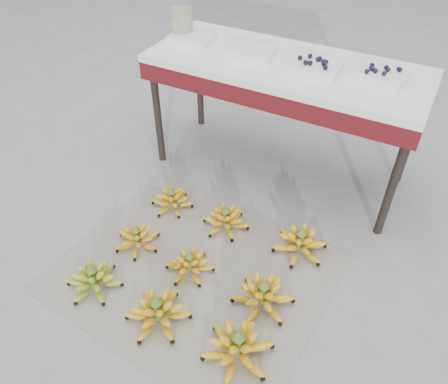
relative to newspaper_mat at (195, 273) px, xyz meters
The scene contains 17 objects.
ground 0.07m from the newspaper_mat, 106.26° to the left, with size 60.00×60.00×0.00m, color slate.
newspaper_mat is the anchor object (origin of this frame).
bunch_front_left 0.48m from the newspaper_mat, 141.28° to the right, with size 0.27×0.27×0.16m.
bunch_front_center 0.31m from the newspaper_mat, 90.70° to the right, with size 0.36×0.36×0.18m.
bunch_front_right 0.49m from the newspaper_mat, 37.17° to the right, with size 0.39×0.39×0.18m.
bunch_mid_left 0.36m from the newspaper_mat, behind, with size 0.27×0.27×0.14m.
bunch_mid_center 0.06m from the newspaper_mat, behind, with size 0.30×0.30×0.14m.
bunch_mid_right 0.37m from the newspaper_mat, ahead, with size 0.31×0.31×0.17m.
bunch_back_left 0.50m from the newspaper_mat, 135.98° to the left, with size 0.24×0.24×0.14m.
bunch_back_center 0.35m from the newspaper_mat, 92.27° to the left, with size 0.25×0.25×0.15m.
bunch_back_right 0.55m from the newspaper_mat, 43.03° to the left, with size 0.32×0.32×0.17m.
vendor_table 1.15m from the newspaper_mat, 88.47° to the left, with size 1.51×0.60×0.72m.
tray_far_left 1.33m from the newspaper_mat, 120.41° to the left, with size 0.25×0.19×0.04m.
tray_left 1.21m from the newspaper_mat, 100.80° to the left, with size 0.28×0.21×0.04m.
tray_right 1.20m from the newspaper_mat, 78.73° to the left, with size 0.26×0.19×0.07m.
tray_far_right 1.34m from the newspaper_mat, 62.58° to the left, with size 0.27×0.22×0.06m.
glass_jar 1.43m from the newspaper_mat, 123.16° to the left, with size 0.13×0.13×0.16m, color beige.
Camera 1 is at (0.79, -1.21, 1.72)m, focal length 35.00 mm.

